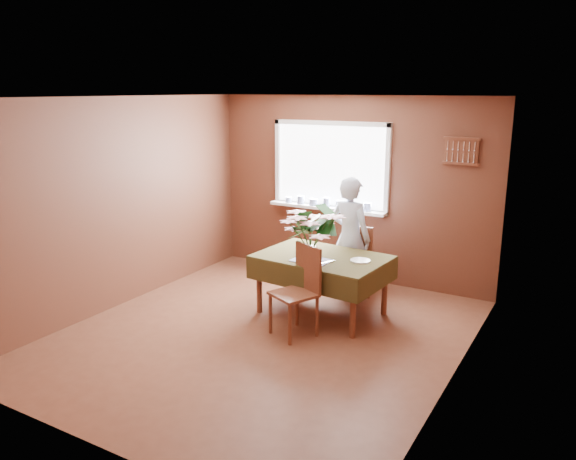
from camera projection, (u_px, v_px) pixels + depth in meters
The scene contains 15 objects.
floor at pixel (263, 335), 6.05m from camera, with size 4.50×4.50×0.00m, color brown.
ceiling at pixel (260, 97), 5.44m from camera, with size 4.50×4.50×0.00m, color white.
wall_back at pixel (350, 189), 7.63m from camera, with size 4.00×4.00×0.00m, color brown.
wall_front at pixel (85, 288), 3.85m from camera, with size 4.00×4.00×0.00m, color brown.
wall_left at pixel (121, 203), 6.71m from camera, with size 4.50×4.50×0.00m, color brown.
wall_right at pixel (459, 250), 4.77m from camera, with size 4.50×4.50×0.00m, color brown.
window_assembly at pixel (329, 181), 7.71m from camera, with size 1.72×0.20×1.22m.
spoon_rack at pixel (461, 151), 6.75m from camera, with size 0.44×0.05×0.33m.
dining_table at pixel (322, 263), 6.49m from camera, with size 1.53×1.11×0.71m.
chair_far at pixel (358, 256), 7.13m from camera, with size 0.45×0.45×0.93m.
chair_near at pixel (300, 287), 5.98m from camera, with size 0.55×0.55×0.97m.
seated_woman at pixel (350, 238), 6.99m from camera, with size 0.57×0.37×1.55m, color white.
flower_bouquet at pixel (311, 229), 6.23m from camera, with size 0.64×0.64×0.55m.
side_plate at pixel (360, 261), 6.27m from camera, with size 0.23×0.23×0.01m, color white.
table_knife at pixel (327, 262), 6.20m from camera, with size 0.02×0.23×0.00m, color silver.
Camera 1 is at (3.03, -4.70, 2.58)m, focal length 35.00 mm.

